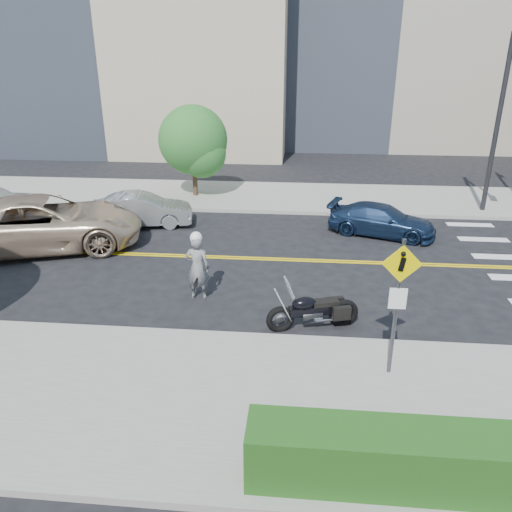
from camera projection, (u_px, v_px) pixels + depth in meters
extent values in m
plane|color=black|center=(233.00, 258.00, 16.80)|extent=(120.00, 120.00, 0.00)
cube|color=#9E9B91|center=(182.00, 399.00, 9.87)|extent=(60.00, 5.00, 0.15)
cube|color=#9E9B91|center=(254.00, 196.00, 23.68)|extent=(60.00, 5.00, 0.15)
cylinder|color=black|center=(497.00, 126.00, 20.09)|extent=(0.20, 0.20, 7.00)
cylinder|color=#4C4C51|center=(396.00, 309.00, 10.01)|extent=(0.08, 0.08, 3.00)
cube|color=#F9D800|center=(402.00, 264.00, 9.61)|extent=(0.78, 0.03, 0.78)
cube|color=white|center=(398.00, 299.00, 9.89)|extent=(0.35, 0.03, 0.45)
imported|color=silver|center=(198.00, 268.00, 13.73)|extent=(0.68, 0.45, 1.85)
sphere|color=white|center=(196.00, 238.00, 13.39)|extent=(0.33, 0.33, 0.33)
imported|color=beige|center=(43.00, 223.00, 17.28)|extent=(7.33, 5.08, 1.86)
imported|color=#9DA0A4|center=(141.00, 210.00, 19.66)|extent=(4.14, 2.08, 1.30)
imported|color=navy|center=(382.00, 220.00, 18.71)|extent=(4.28, 2.80, 1.15)
cylinder|color=#382619|center=(194.00, 161.00, 23.00)|extent=(0.23, 0.23, 3.48)
sphere|color=#276C22|center=(193.00, 140.00, 22.63)|extent=(3.13, 3.13, 3.13)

